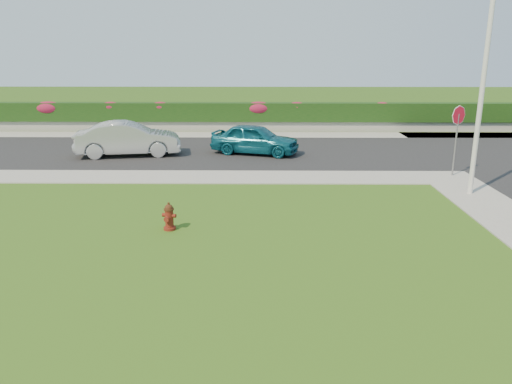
{
  "coord_description": "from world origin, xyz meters",
  "views": [
    {
      "loc": [
        -0.11,
        -9.51,
        4.66
      ],
      "look_at": [
        -0.26,
        3.78,
        0.9
      ],
      "focal_mm": 35.0,
      "sensor_mm": 36.0,
      "label": 1
    }
  ],
  "objects_px": {
    "fire_hydrant": "(169,217)",
    "sedan_silver": "(128,139)",
    "utility_pole": "(482,95)",
    "sedan_teal": "(255,139)",
    "stop_sign": "(458,124)"
  },
  "relations": [
    {
      "from": "fire_hydrant",
      "to": "sedan_teal",
      "type": "bearing_deg",
      "value": 91.96
    },
    {
      "from": "utility_pole",
      "to": "fire_hydrant",
      "type": "bearing_deg",
      "value": -159.47
    },
    {
      "from": "utility_pole",
      "to": "sedan_silver",
      "type": "bearing_deg",
      "value": 154.62
    },
    {
      "from": "fire_hydrant",
      "to": "stop_sign",
      "type": "relative_size",
      "value": 0.28
    },
    {
      "from": "fire_hydrant",
      "to": "sedan_teal",
      "type": "distance_m",
      "value": 10.49
    },
    {
      "from": "fire_hydrant",
      "to": "utility_pole",
      "type": "height_order",
      "value": "utility_pole"
    },
    {
      "from": "sedan_silver",
      "to": "utility_pole",
      "type": "distance_m",
      "value": 14.75
    },
    {
      "from": "sedan_teal",
      "to": "utility_pole",
      "type": "xyz_separation_m",
      "value": [
        7.34,
        -6.69,
        2.57
      ]
    },
    {
      "from": "fire_hydrant",
      "to": "sedan_silver",
      "type": "distance_m",
      "value": 10.45
    },
    {
      "from": "sedan_teal",
      "to": "utility_pole",
      "type": "height_order",
      "value": "utility_pole"
    },
    {
      "from": "fire_hydrant",
      "to": "sedan_silver",
      "type": "relative_size",
      "value": 0.16
    },
    {
      "from": "sedan_teal",
      "to": "sedan_silver",
      "type": "xyz_separation_m",
      "value": [
        -5.79,
        -0.46,
        0.08
      ]
    },
    {
      "from": "sedan_silver",
      "to": "utility_pole",
      "type": "height_order",
      "value": "utility_pole"
    },
    {
      "from": "sedan_silver",
      "to": "stop_sign",
      "type": "distance_m",
      "value": 14.02
    },
    {
      "from": "sedan_teal",
      "to": "stop_sign",
      "type": "distance_m",
      "value": 8.82
    }
  ]
}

